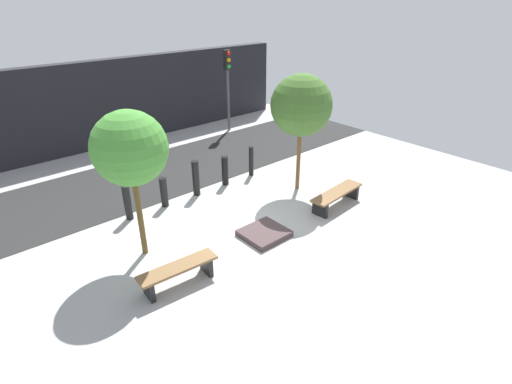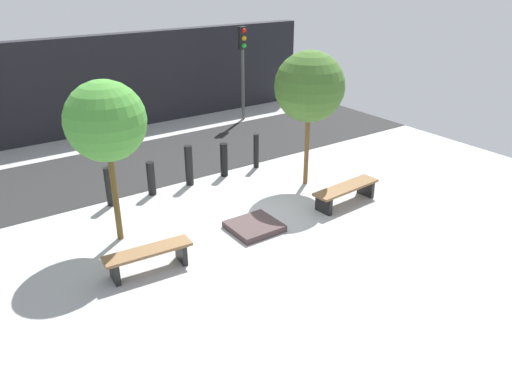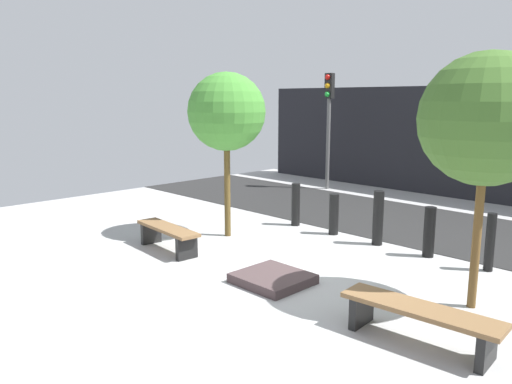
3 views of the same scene
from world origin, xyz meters
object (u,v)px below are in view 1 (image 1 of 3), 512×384
object	(u,v)px
traffic_light_mid_west	(228,76)
bollard_far_left	(128,203)
bollard_right	(225,171)
planter_bed	(264,233)
tree_behind_right_bench	(301,106)
bollard_left	(164,192)
bollard_far_right	(251,161)
bench_left	(178,271)
bollard_center	(196,178)
bench_right	(337,195)
tree_behind_left_bench	(130,149)

from	to	relation	value
traffic_light_mid_west	bollard_far_left	bearing A→B (deg)	-147.49
bollard_right	planter_bed	bearing A→B (deg)	-109.69
planter_bed	tree_behind_right_bench	xyz separation A→B (m)	(2.59, 1.33, 2.54)
bollard_left	traffic_light_mid_west	distance (m)	7.37
planter_bed	tree_behind_right_bench	bearing A→B (deg)	27.06
bollard_far_right	planter_bed	bearing A→B (deg)	-125.60
bench_left	bollard_far_left	world-z (taller)	bollard_far_left
bollard_center	traffic_light_mid_west	bearing A→B (deg)	43.19
bollard_far_right	traffic_light_mid_west	world-z (taller)	traffic_light_mid_west
bollard_right	bollard_far_right	distance (m)	1.08
bench_left	bollard_far_right	world-z (taller)	bollard_far_right
tree_behind_right_bench	bollard_center	bearing A→B (deg)	146.70
bench_left	bench_right	distance (m)	5.19
tree_behind_right_bench	bollard_far_left	world-z (taller)	tree_behind_right_bench
bench_left	bollard_center	size ratio (longest dim) A/B	1.57
bench_left	tree_behind_right_bench	xyz separation A→B (m)	(5.19, 1.53, 2.27)
planter_bed	bollard_right	bearing A→B (deg)	70.31
bench_left	bollard_left	size ratio (longest dim) A/B	1.95
bench_left	bollard_center	distance (m)	4.15
bench_right	tree_behind_right_bench	distance (m)	2.74
bollard_left	bollard_center	size ratio (longest dim) A/B	0.81
bench_right	bollard_far_right	world-z (taller)	bollard_far_right
bench_left	traffic_light_mid_west	bearing A→B (deg)	50.68
tree_behind_right_bench	bollard_center	xyz separation A→B (m)	(-2.59, 1.70, -2.07)
bollard_far_right	bollard_left	bearing A→B (deg)	180.00
planter_bed	bollard_far_left	distance (m)	3.75
bollard_left	bollard_far_right	bearing A→B (deg)	0.00
bollard_far_left	bollard_far_right	world-z (taller)	bollard_far_right
bollard_right	bollard_far_left	bearing A→B (deg)	180.00
planter_bed	tree_behind_left_bench	size ratio (longest dim) A/B	0.31
tree_behind_left_bench	bollard_left	world-z (taller)	tree_behind_left_bench
bollard_left	bollard_far_right	size ratio (longest dim) A/B	0.88
bench_left	bollard_left	distance (m)	3.57
bench_right	bollard_far_left	distance (m)	5.76
tree_behind_left_bench	bollard_center	distance (m)	3.73
tree_behind_right_bench	traffic_light_mid_west	xyz separation A→B (m)	(1.99, 6.01, -0.27)
bench_right	bollard_center	world-z (taller)	bollard_center
tree_behind_right_bench	traffic_light_mid_west	size ratio (longest dim) A/B	1.04
bollard_right	bollard_left	bearing A→B (deg)	180.00
bollard_right	bollard_center	bearing A→B (deg)	180.00
bench_right	tree_behind_left_bench	bearing A→B (deg)	159.32
tree_behind_left_bench	bollard_left	bearing A→B (deg)	48.46
traffic_light_mid_west	tree_behind_left_bench	bearing A→B (deg)	-140.08
bench_right	traffic_light_mid_west	bearing A→B (deg)	70.89
tree_behind_right_bench	bollard_center	distance (m)	3.73
bench_left	bollard_right	distance (m)	4.90
bench_right	planter_bed	size ratio (longest dim) A/B	1.80
bench_left	bench_right	bearing A→B (deg)	4.30
bollard_left	bollard_center	world-z (taller)	bollard_center
bollard_far_right	tree_behind_right_bench	bearing A→B (deg)	-75.97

